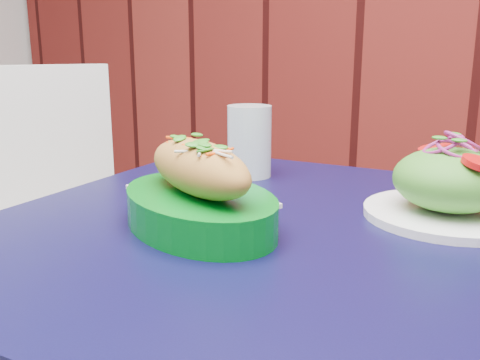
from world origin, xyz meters
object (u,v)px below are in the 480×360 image
Objects in this scene: cafe_table at (282,283)px; chair_left at (40,244)px; salad_plate at (451,186)px; banh_mi_basket at (199,192)px.

chair_left reaches higher than cafe_table.
salad_plate is (0.85, 0.14, 0.25)m from chair_left.
banh_mi_basket is at bearing -136.19° from cafe_table.
chair_left is 0.90m from salad_plate.
salad_plate is at bearing 65.22° from banh_mi_basket.
salad_plate is (0.17, 0.17, 0.13)m from cafe_table.
chair_left is 0.66m from banh_mi_basket.
cafe_table is 0.18m from banh_mi_basket.
cafe_table is 0.69m from chair_left.
chair_left is at bearing -169.92° from banh_mi_basket.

